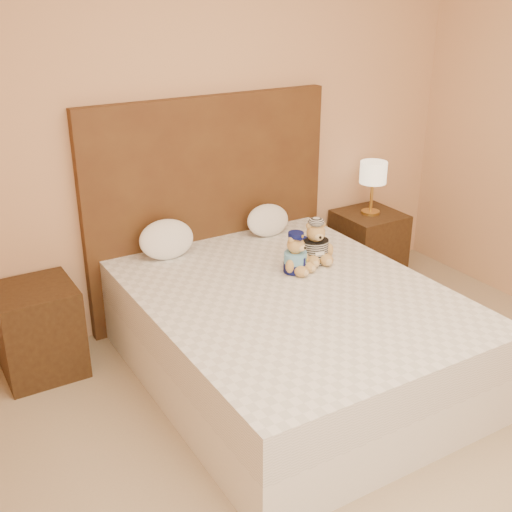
{
  "coord_description": "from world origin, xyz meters",
  "views": [
    {
      "loc": [
        -1.84,
        -1.49,
        2.17
      ],
      "look_at": [
        -0.09,
        1.45,
        0.7
      ],
      "focal_mm": 45.0,
      "sensor_mm": 36.0,
      "label": 1
    }
  ],
  "objects_px": {
    "nightstand_left": "(39,330)",
    "pillow_right": "(268,219)",
    "lamp": "(373,175)",
    "teddy_police": "(296,252)",
    "teddy_prisoner": "(315,242)",
    "nightstand_right": "(368,247)",
    "pillow_left": "(166,238)",
    "bed": "(291,334)"
  },
  "relations": [
    {
      "from": "bed",
      "to": "lamp",
      "type": "relative_size",
      "value": 5.0
    },
    {
      "from": "teddy_police",
      "to": "teddy_prisoner",
      "type": "relative_size",
      "value": 0.93
    },
    {
      "from": "lamp",
      "to": "pillow_left",
      "type": "bearing_deg",
      "value": 178.96
    },
    {
      "from": "nightstand_left",
      "to": "lamp",
      "type": "distance_m",
      "value": 2.56
    },
    {
      "from": "bed",
      "to": "pillow_left",
      "type": "bearing_deg",
      "value": 115.62
    },
    {
      "from": "nightstand_right",
      "to": "teddy_prisoner",
      "type": "distance_m",
      "value": 1.11
    },
    {
      "from": "nightstand_right",
      "to": "teddy_police",
      "type": "xyz_separation_m",
      "value": [
        -1.08,
        -0.58,
        0.4
      ]
    },
    {
      "from": "nightstand_right",
      "to": "teddy_police",
      "type": "distance_m",
      "value": 1.29
    },
    {
      "from": "pillow_right",
      "to": "bed",
      "type": "bearing_deg",
      "value": -113.17
    },
    {
      "from": "lamp",
      "to": "nightstand_left",
      "type": "bearing_deg",
      "value": 180.0
    },
    {
      "from": "bed",
      "to": "teddy_prisoner",
      "type": "height_order",
      "value": "teddy_prisoner"
    },
    {
      "from": "bed",
      "to": "pillow_left",
      "type": "relative_size",
      "value": 5.49
    },
    {
      "from": "lamp",
      "to": "teddy_prisoner",
      "type": "bearing_deg",
      "value": -149.71
    },
    {
      "from": "nightstand_right",
      "to": "teddy_police",
      "type": "relative_size",
      "value": 2.2
    },
    {
      "from": "nightstand_right",
      "to": "teddy_prisoner",
      "type": "xyz_separation_m",
      "value": [
        -0.89,
        -0.52,
        0.41
      ]
    },
    {
      "from": "bed",
      "to": "pillow_left",
      "type": "distance_m",
      "value": 1.01
    },
    {
      "from": "bed",
      "to": "nightstand_right",
      "type": "distance_m",
      "value": 1.48
    },
    {
      "from": "pillow_right",
      "to": "teddy_prisoner",
      "type": "bearing_deg",
      "value": -89.32
    },
    {
      "from": "pillow_right",
      "to": "nightstand_right",
      "type": "bearing_deg",
      "value": -1.92
    },
    {
      "from": "teddy_prisoner",
      "to": "pillow_right",
      "type": "xyz_separation_m",
      "value": [
        -0.01,
        0.55,
        -0.02
      ]
    },
    {
      "from": "teddy_police",
      "to": "pillow_left",
      "type": "height_order",
      "value": "pillow_left"
    },
    {
      "from": "lamp",
      "to": "teddy_police",
      "type": "relative_size",
      "value": 1.6
    },
    {
      "from": "pillow_left",
      "to": "pillow_right",
      "type": "relative_size",
      "value": 1.13
    },
    {
      "from": "nightstand_left",
      "to": "teddy_prisoner",
      "type": "xyz_separation_m",
      "value": [
        1.61,
        -0.52,
        0.41
      ]
    },
    {
      "from": "lamp",
      "to": "teddy_prisoner",
      "type": "distance_m",
      "value": 1.04
    },
    {
      "from": "nightstand_left",
      "to": "teddy_police",
      "type": "relative_size",
      "value": 2.2
    },
    {
      "from": "lamp",
      "to": "teddy_police",
      "type": "xyz_separation_m",
      "value": [
        -1.08,
        -0.58,
        -0.17
      ]
    },
    {
      "from": "teddy_prisoner",
      "to": "pillow_right",
      "type": "relative_size",
      "value": 0.84
    },
    {
      "from": "nightstand_left",
      "to": "teddy_police",
      "type": "xyz_separation_m",
      "value": [
        1.42,
        -0.58,
        0.4
      ]
    },
    {
      "from": "lamp",
      "to": "teddy_prisoner",
      "type": "height_order",
      "value": "lamp"
    },
    {
      "from": "teddy_prisoner",
      "to": "pillow_right",
      "type": "distance_m",
      "value": 0.55
    },
    {
      "from": "bed",
      "to": "teddy_police",
      "type": "bearing_deg",
      "value": 52.06
    },
    {
      "from": "nightstand_left",
      "to": "teddy_police",
      "type": "distance_m",
      "value": 1.59
    },
    {
      "from": "nightstand_right",
      "to": "teddy_police",
      "type": "bearing_deg",
      "value": -151.75
    },
    {
      "from": "pillow_left",
      "to": "pillow_right",
      "type": "height_order",
      "value": "pillow_left"
    },
    {
      "from": "nightstand_left",
      "to": "pillow_right",
      "type": "height_order",
      "value": "pillow_right"
    },
    {
      "from": "nightstand_right",
      "to": "pillow_left",
      "type": "height_order",
      "value": "pillow_left"
    },
    {
      "from": "pillow_left",
      "to": "teddy_prisoner",
      "type": "bearing_deg",
      "value": -35.84
    },
    {
      "from": "nightstand_right",
      "to": "nightstand_left",
      "type": "bearing_deg",
      "value": 180.0
    },
    {
      "from": "teddy_prisoner",
      "to": "nightstand_left",
      "type": "bearing_deg",
      "value": 175.31
    },
    {
      "from": "teddy_police",
      "to": "pillow_right",
      "type": "bearing_deg",
      "value": 52.34
    },
    {
      "from": "bed",
      "to": "nightstand_right",
      "type": "bearing_deg",
      "value": 32.62
    }
  ]
}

